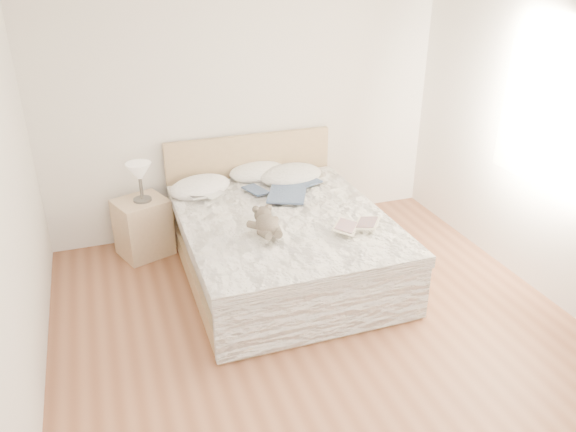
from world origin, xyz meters
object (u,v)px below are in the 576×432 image
at_px(nightstand, 143,227).
at_px(table_lamp, 139,174).
at_px(photo_book, 202,194).
at_px(bed, 281,241).
at_px(childrens_book, 356,226).
at_px(teddy_bear, 267,232).

bearing_deg(nightstand, table_lamp, -24.00).
bearing_deg(photo_book, bed, -65.69).
height_order(childrens_book, teddy_bear, teddy_bear).
distance_m(bed, teddy_bear, 0.60).
distance_m(childrens_book, teddy_bear, 0.74).
bearing_deg(nightstand, photo_book, -21.33).
height_order(photo_book, childrens_book, same).
xyz_separation_m(photo_book, childrens_book, (1.07, -1.05, 0.00)).
distance_m(photo_book, teddy_bear, 1.01).
height_order(table_lamp, childrens_book, table_lamp).
xyz_separation_m(childrens_book, teddy_bear, (-0.74, 0.10, 0.02)).
bearing_deg(bed, teddy_bear, -121.17).
height_order(nightstand, photo_book, photo_book).
relative_size(table_lamp, photo_book, 1.08).
relative_size(nightstand, table_lamp, 1.52).
distance_m(nightstand, teddy_bear, 1.51).
xyz_separation_m(photo_book, teddy_bear, (0.33, -0.96, 0.02)).
height_order(bed, table_lamp, bed).
distance_m(bed, childrens_book, 0.78).
relative_size(nightstand, childrens_book, 1.45).
bearing_deg(bed, nightstand, 146.71).
bearing_deg(photo_book, teddy_bear, -94.46).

